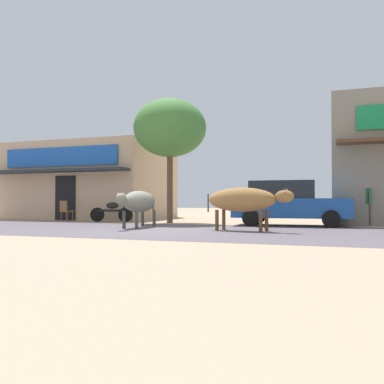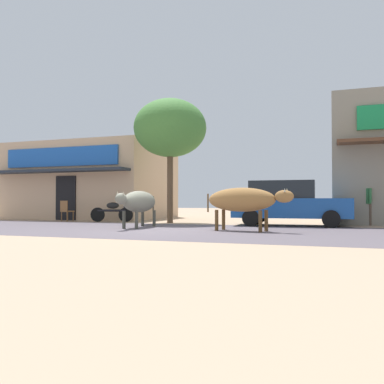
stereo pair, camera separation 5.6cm
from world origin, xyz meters
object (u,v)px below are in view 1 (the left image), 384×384
parked_hatchback_car (289,203)px  cow_far_dark (243,200)px  cow_near_brown (139,202)px  roadside_tree (170,128)px  parked_motorcycle (112,211)px  cafe_chair_near_tree (66,210)px  pedestrian_by_shop (370,200)px

parked_hatchback_car → cow_far_dark: (-0.98, -3.28, 0.09)m
cow_far_dark → cow_near_brown: bearing=173.7°
roadside_tree → cow_near_brown: size_ratio=1.82×
cow_near_brown → cow_far_dark: cow_far_dark is taller
roadside_tree → parked_motorcycle: 4.38m
cow_far_dark → parked_hatchback_car: bearing=73.3°
cow_near_brown → cow_far_dark: bearing=-6.3°
cow_near_brown → cow_far_dark: size_ratio=1.03×
parked_motorcycle → cafe_chair_near_tree: size_ratio=2.01×
parked_motorcycle → cow_near_brown: cow_near_brown is taller
parked_motorcycle → pedestrian_by_shop: bearing=4.7°
cow_far_dark → parked_motorcycle: bearing=151.7°
cow_near_brown → pedestrian_by_shop: pedestrian_by_shop is taller
parked_motorcycle → cow_far_dark: 7.48m
parked_hatchback_car → cafe_chair_near_tree: bearing=-179.5°
pedestrian_by_shop → parked_motorcycle: bearing=-175.3°
parked_hatchback_car → pedestrian_by_shop: bearing=21.5°
roadside_tree → cow_far_dark: size_ratio=1.87×
pedestrian_by_shop → cow_near_brown: bearing=-152.1°
roadside_tree → cow_far_dark: 6.12m
cow_far_dark → roadside_tree: bearing=136.9°
parked_hatchback_car → parked_motorcycle: parked_hatchback_car is taller
parked_hatchback_car → parked_motorcycle: (-7.56, 0.26, -0.37)m
roadside_tree → cow_far_dark: bearing=-43.1°
roadside_tree → parked_hatchback_car: 5.79m
cow_far_dark → cafe_chair_near_tree: size_ratio=3.01×
parked_hatchback_car → parked_motorcycle: size_ratio=2.29×
parked_hatchback_car → pedestrian_by_shop: parked_hatchback_car is taller
parked_hatchback_car → cow_far_dark: bearing=-106.7°
roadside_tree → parked_hatchback_car: roadside_tree is taller
cow_near_brown → pedestrian_by_shop: size_ratio=1.78×
parked_motorcycle → cow_near_brown: (2.87, -3.13, 0.40)m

